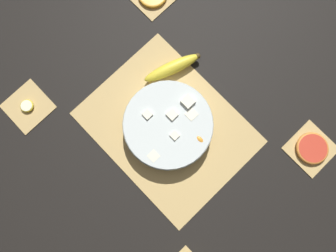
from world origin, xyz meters
name	(u,v)px	position (x,y,z in m)	size (l,w,h in m)	color
ground_plane	(168,127)	(0.00, 0.00, 0.00)	(6.00, 6.00, 0.00)	black
bamboo_mat_center	(168,127)	(0.00, 0.00, 0.00)	(0.47, 0.37, 0.01)	tan
coaster_mat_near_left	(311,149)	(-0.34, -0.26, 0.00)	(0.12, 0.12, 0.01)	tan
coaster_mat_far_right	(28,106)	(0.34, 0.26, 0.00)	(0.12, 0.12, 0.01)	tan
fruit_salad_bowl	(168,125)	(0.00, 0.00, 0.04)	(0.26, 0.26, 0.07)	silver
whole_banana	(172,68)	(0.12, -0.13, 0.03)	(0.09, 0.18, 0.04)	yellow
banana_coin_single	(27,106)	(0.34, 0.26, 0.01)	(0.04, 0.04, 0.01)	#F7EFC6
grapefruit_slice	(312,148)	(-0.34, -0.26, 0.01)	(0.09, 0.09, 0.01)	red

